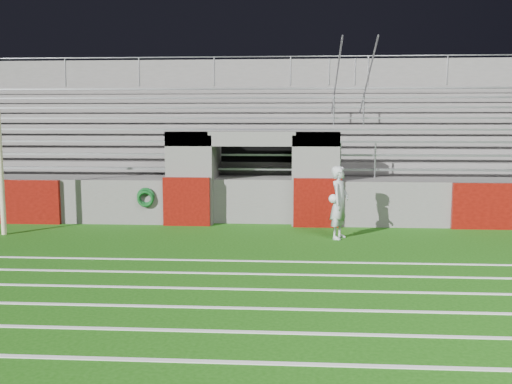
{
  "coord_description": "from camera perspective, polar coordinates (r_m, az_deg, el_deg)",
  "views": [
    {
      "loc": [
        1.14,
        -12.49,
        2.87
      ],
      "look_at": [
        0.2,
        1.8,
        1.1
      ],
      "focal_mm": 40.0,
      "sensor_mm": 36.0,
      "label": 1
    }
  ],
  "objects": [
    {
      "name": "stadium_structure",
      "position": [
        20.54,
        0.57,
        3.2
      ],
      "size": [
        26.0,
        8.48,
        5.42
      ],
      "color": "#5A5755",
      "rests_on": "ground"
    },
    {
      "name": "field_post",
      "position": [
        15.79,
        -24.15,
        1.73
      ],
      "size": [
        0.13,
        0.13,
        3.15
      ],
      "primitive_type": "cylinder",
      "color": "beige",
      "rests_on": "ground"
    },
    {
      "name": "field_markings",
      "position": [
        8.1,
        -4.7,
        -13.69
      ],
      "size": [
        28.0,
        8.09,
        0.01
      ],
      "color": "white",
      "rests_on": "ground"
    },
    {
      "name": "goalkeeper_with_ball",
      "position": [
        14.14,
        8.34,
        -1.04
      ],
      "size": [
        0.65,
        0.77,
        1.8
      ],
      "color": "#A8AEB2",
      "rests_on": "ground"
    },
    {
      "name": "ground",
      "position": [
        12.87,
        -1.42,
        -5.85
      ],
      "size": [
        90.0,
        90.0,
        0.0
      ],
      "primitive_type": "plane",
      "color": "#19510D",
      "rests_on": "ground"
    },
    {
      "name": "hose_coil",
      "position": [
        16.09,
        -10.98,
        -0.56
      ],
      "size": [
        0.5,
        0.14,
        0.55
      ],
      "color": "#0D4319",
      "rests_on": "ground"
    }
  ]
}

